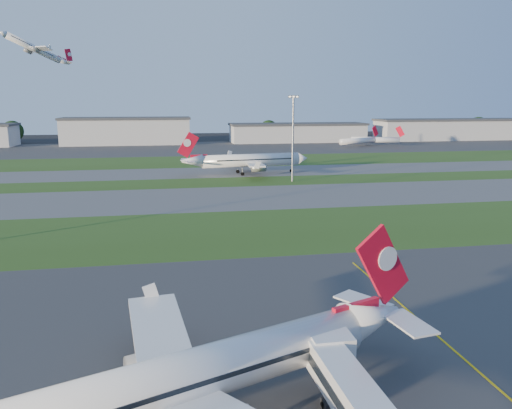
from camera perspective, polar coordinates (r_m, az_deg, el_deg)
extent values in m
plane|color=black|center=(50.60, 18.08, -17.34)|extent=(700.00, 700.00, 0.00)
cube|color=#333335|center=(50.60, 18.08, -17.33)|extent=(300.00, 70.00, 0.01)
cube|color=#324F1A|center=(96.37, 3.58, -2.78)|extent=(300.00, 34.00, 0.01)
cube|color=#515154|center=(127.91, 0.13, 0.87)|extent=(300.00, 32.00, 0.01)
cube|color=#324F1A|center=(152.21, -1.51, 2.61)|extent=(300.00, 18.00, 0.01)
cube|color=#515154|center=(173.77, -2.58, 3.74)|extent=(300.00, 26.00, 0.01)
cube|color=#324F1A|center=(206.27, -3.77, 4.99)|extent=(300.00, 40.00, 0.01)
cube|color=#333335|center=(265.69, -5.19, 6.47)|extent=(400.00, 80.00, 0.01)
cube|color=gold|center=(52.97, 23.06, -16.34)|extent=(0.25, 60.00, 0.02)
cube|color=white|center=(43.15, 8.44, -16.17)|extent=(3.40, 3.00, 3.00)
cylinder|color=gray|center=(42.78, 9.18, -20.17)|extent=(0.70, 0.70, 3.20)
cube|color=black|center=(43.45, 9.12, -21.57)|extent=(2.20, 1.20, 0.70)
cylinder|color=white|center=(38.92, -7.96, -18.98)|extent=(30.03, 14.71, 3.89)
cube|color=red|center=(47.00, 14.32, -6.73)|extent=(6.32, 2.73, 7.74)
cube|color=white|center=(46.22, -10.89, -14.57)|extent=(6.49, 15.80, 1.58)
cylinder|color=gray|center=(44.41, -11.71, -17.40)|extent=(4.86, 3.75, 2.35)
cylinder|color=white|center=(167.98, -0.56, 5.08)|extent=(33.64, 8.54, 4.23)
cube|color=red|center=(162.57, -7.76, 6.77)|extent=(7.21, 1.33, 8.42)
cube|color=white|center=(176.22, -1.75, 5.21)|extent=(10.77, 17.36, 1.72)
cube|color=white|center=(159.28, -0.01, 4.52)|extent=(6.87, 17.15, 1.72)
cylinder|color=gray|center=(174.49, -1.00, 4.74)|extent=(4.97, 3.15, 2.56)
cylinder|color=gray|center=(162.25, 0.30, 4.22)|extent=(4.97, 3.15, 2.56)
cylinder|color=white|center=(254.12, -24.09, 16.02)|extent=(22.05, 16.25, 3.10)
cube|color=red|center=(260.39, -20.83, 17.06)|extent=(4.55, 3.19, 6.18)
cube|color=white|center=(248.30, -23.35, 16.11)|extent=(11.55, 10.93, 1.26)
cube|color=white|center=(260.46, -24.42, 15.77)|extent=(7.63, 12.76, 1.26)
cylinder|color=gray|center=(249.45, -23.76, 15.84)|extent=(3.89, 3.47, 1.88)
cylinder|color=gray|center=(258.28, -24.53, 15.61)|extent=(3.89, 3.47, 1.88)
cylinder|color=white|center=(275.38, 11.61, 7.14)|extent=(24.89, 13.97, 3.20)
cube|color=red|center=(284.64, 13.46, 8.17)|extent=(4.81, 2.48, 6.16)
cylinder|color=white|center=(284.88, 13.45, 7.20)|extent=(24.60, 14.70, 3.20)
cube|color=red|center=(284.01, 16.14, 8.02)|extent=(4.74, 2.63, 6.16)
cylinder|color=gray|center=(151.71, 4.23, 7.31)|extent=(0.60, 0.60, 25.00)
cube|color=gray|center=(151.28, 4.31, 12.19)|extent=(3.20, 0.50, 0.80)
cube|color=#FFF2CC|center=(151.28, 4.31, 12.19)|extent=(2.80, 0.70, 0.35)
cube|color=#A2A4AA|center=(295.07, -14.55, 8.03)|extent=(70.00, 22.00, 14.00)
cube|color=#383A3F|center=(294.73, -14.63, 9.51)|extent=(71.40, 23.00, 1.20)
cube|color=#A2A4AA|center=(304.20, 4.78, 8.09)|extent=(80.00, 22.00, 10.00)
cube|color=#383A3F|center=(303.90, 4.80, 9.14)|extent=(81.60, 23.00, 1.20)
cube|color=#A2A4AA|center=(343.37, 21.31, 7.91)|extent=(95.00, 22.00, 12.00)
cube|color=#383A3F|center=(343.08, 21.39, 9.01)|extent=(96.90, 23.00, 1.20)
cylinder|color=black|center=(321.72, -25.99, 6.65)|extent=(1.00, 1.00, 4.40)
sphere|color=black|center=(321.42, -26.06, 7.53)|extent=(12.10, 12.10, 12.10)
cylinder|color=black|center=(305.50, -9.63, 7.38)|extent=(1.00, 1.00, 3.60)
sphere|color=black|center=(305.23, -9.65, 8.13)|extent=(9.90, 9.90, 9.90)
cylinder|color=black|center=(314.63, 1.45, 7.71)|extent=(1.00, 1.00, 4.20)
sphere|color=black|center=(314.33, 1.46, 8.57)|extent=(11.55, 11.55, 11.55)
cylinder|color=black|center=(335.71, 14.29, 7.58)|extent=(1.00, 1.00, 3.80)
sphere|color=black|center=(335.45, 14.32, 8.30)|extent=(10.45, 10.45, 10.45)
cylinder|color=black|center=(373.13, 23.98, 7.38)|extent=(1.00, 1.00, 4.60)
sphere|color=black|center=(372.86, 24.05, 8.17)|extent=(12.65, 12.65, 12.65)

